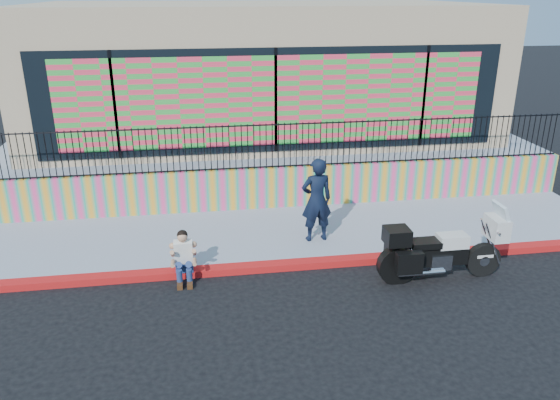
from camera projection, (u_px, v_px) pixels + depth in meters
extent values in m
plane|color=black|center=(303.00, 267.00, 11.90)|extent=(90.00, 90.00, 0.00)
cube|color=red|center=(303.00, 264.00, 11.87)|extent=(16.00, 0.30, 0.15)
cube|color=gray|center=(291.00, 233.00, 13.39)|extent=(16.00, 3.00, 0.15)
cube|color=#FF438B|center=(281.00, 187.00, 14.64)|extent=(16.00, 0.20, 1.10)
cube|color=gray|center=(259.00, 141.00, 19.37)|extent=(16.00, 10.00, 1.25)
cube|color=tan|center=(258.00, 66.00, 18.23)|extent=(14.00, 8.00, 4.00)
cube|color=black|center=(276.00, 101.00, 14.67)|extent=(12.60, 0.04, 2.80)
cube|color=#FC3856|center=(276.00, 101.00, 14.65)|extent=(11.48, 0.02, 2.40)
cylinder|color=black|center=(483.00, 260.00, 11.43)|extent=(0.73, 0.16, 0.73)
cylinder|color=black|center=(397.00, 266.00, 11.16)|extent=(0.73, 0.16, 0.73)
cube|color=black|center=(441.00, 255.00, 11.23)|extent=(1.05, 0.31, 0.38)
cube|color=silver|center=(438.00, 260.00, 11.26)|extent=(0.44, 0.38, 0.33)
cube|color=silver|center=(452.00, 241.00, 11.15)|extent=(0.61, 0.35, 0.27)
cube|color=black|center=(425.00, 243.00, 11.07)|extent=(0.61, 0.38, 0.13)
cube|color=silver|center=(497.00, 228.00, 11.20)|extent=(0.33, 0.58, 0.47)
cube|color=silver|center=(501.00, 212.00, 11.08)|extent=(0.20, 0.51, 0.37)
cube|color=black|center=(397.00, 236.00, 10.91)|extent=(0.49, 0.47, 0.33)
cube|color=black|center=(409.00, 263.00, 10.79)|extent=(0.53, 0.20, 0.44)
cube|color=black|center=(397.00, 248.00, 11.40)|extent=(0.53, 0.20, 0.44)
cube|color=silver|center=(483.00, 255.00, 11.39)|extent=(0.35, 0.18, 0.07)
imported|color=black|center=(317.00, 200.00, 12.51)|extent=(0.77, 0.55, 1.99)
cube|color=navy|center=(185.00, 266.00, 11.43)|extent=(0.36, 0.28, 0.18)
cube|color=white|center=(184.00, 252.00, 11.26)|extent=(0.38, 0.27, 0.54)
sphere|color=tan|center=(182.00, 237.00, 11.10)|extent=(0.21, 0.21, 0.21)
cube|color=#472814|center=(180.00, 285.00, 11.07)|extent=(0.11, 0.26, 0.10)
cube|color=#472814|center=(190.00, 284.00, 11.10)|extent=(0.11, 0.26, 0.10)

